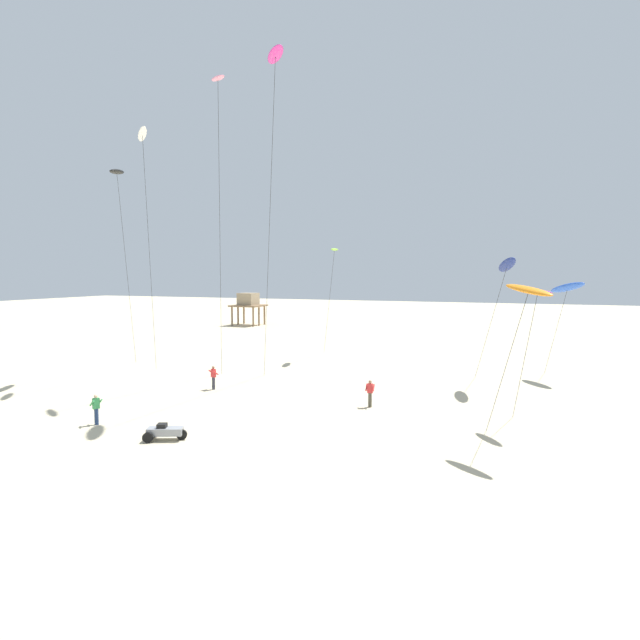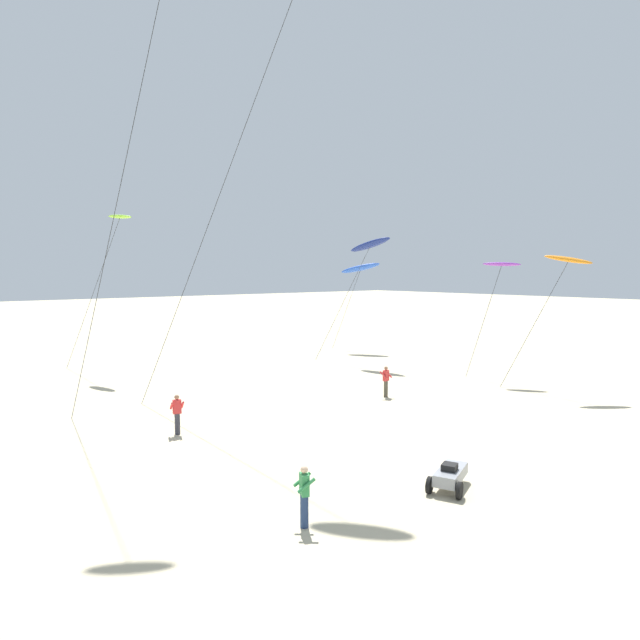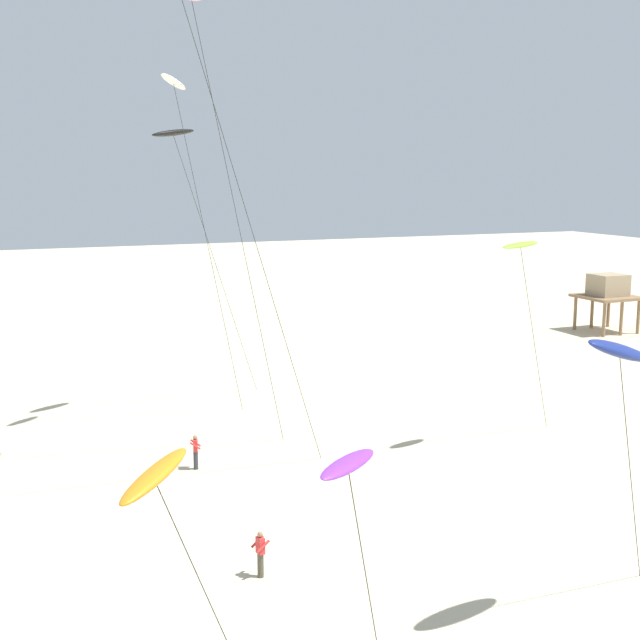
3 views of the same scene
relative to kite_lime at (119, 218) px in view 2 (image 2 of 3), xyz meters
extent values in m
plane|color=beige|center=(2.82, -23.93, -10.27)|extent=(260.00, 260.00, 0.00)
cylinder|color=#262626|center=(-4.40, -12.77, 0.27)|extent=(3.40, 5.29, 21.10)
ellipsoid|color=#8CD833|center=(0.02, -0.04, 0.10)|extent=(1.21, 2.55, 0.46)
cylinder|color=#262626|center=(-1.28, 2.00, -5.13)|extent=(2.64, 4.11, 10.29)
ellipsoid|color=purple|center=(17.57, -17.31, -3.05)|extent=(1.77, 2.20, 0.38)
cylinder|color=#262626|center=(17.04, -16.47, -6.70)|extent=(1.11, 1.72, 7.15)
cylinder|color=#262626|center=(0.02, -13.47, 0.26)|extent=(5.13, 8.00, 21.08)
ellipsoid|color=blue|center=(19.80, -2.28, -3.19)|extent=(2.86, 3.17, 1.38)
cylinder|color=#262626|center=(19.13, -1.23, -6.81)|extent=(1.38, 2.14, 6.93)
ellipsoid|color=orange|center=(17.14, -21.74, -2.85)|extent=(2.39, 2.31, 0.76)
cylinder|color=#262626|center=(16.23, -20.30, -6.62)|extent=(1.87, 2.90, 7.32)
ellipsoid|color=navy|center=(15.61, -7.66, -1.53)|extent=(1.80, 3.33, 1.48)
cylinder|color=#262626|center=(14.47, -5.89, -5.97)|extent=(2.31, 3.58, 8.61)
cylinder|color=#4C4738|center=(8.28, -16.34, -9.83)|extent=(0.22, 0.22, 0.88)
cube|color=red|center=(8.28, -16.34, -9.10)|extent=(0.37, 0.25, 0.58)
sphere|color=#9E7051|center=(8.28, -16.34, -8.70)|extent=(0.20, 0.20, 0.20)
cylinder|color=red|center=(8.50, -16.30, -9.05)|extent=(0.17, 0.51, 0.39)
cylinder|color=red|center=(8.07, -16.38, -9.05)|extent=(0.17, 0.51, 0.39)
cylinder|color=navy|center=(-4.40, -25.45, -9.83)|extent=(0.22, 0.22, 0.88)
cube|color=#338C4C|center=(-4.40, -25.45, -9.10)|extent=(0.32, 0.39, 0.58)
sphere|color=beige|center=(-4.40, -25.45, -8.70)|extent=(0.20, 0.20, 0.20)
cylinder|color=#338C4C|center=(-4.49, -25.66, -9.05)|extent=(0.50, 0.28, 0.39)
cylinder|color=#338C4C|center=(-4.32, -25.25, -9.05)|extent=(0.50, 0.28, 0.39)
cylinder|color=#33333D|center=(-3.38, -15.55, -9.83)|extent=(0.22, 0.22, 0.88)
cube|color=red|center=(-3.38, -15.55, -9.10)|extent=(0.38, 0.29, 0.58)
sphere|color=#9E7051|center=(-3.38, -15.55, -8.70)|extent=(0.20, 0.20, 0.20)
cylinder|color=red|center=(-3.59, -15.49, -9.05)|extent=(0.23, 0.51, 0.39)
cylinder|color=red|center=(-3.17, -15.61, -9.05)|extent=(0.23, 0.51, 0.39)
cube|color=gray|center=(0.74, -26.28, -9.83)|extent=(1.84, 1.30, 0.36)
cube|color=black|center=(0.60, -26.34, -9.55)|extent=(0.58, 0.58, 0.20)
cylinder|color=black|center=(1.49, -25.97, -10.01)|extent=(0.53, 0.31, 0.52)
cylinder|color=black|center=(-0.10, -26.14, -10.01)|extent=(0.53, 0.31, 0.52)
cylinder|color=black|center=(0.25, -26.98, -10.01)|extent=(0.53, 0.31, 0.52)
camera|label=1|loc=(17.29, -47.53, -2.09)|focal=30.22mm
camera|label=2|loc=(-12.91, -36.40, -3.55)|focal=30.59mm
camera|label=3|loc=(35.15, -25.43, 3.70)|focal=48.88mm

